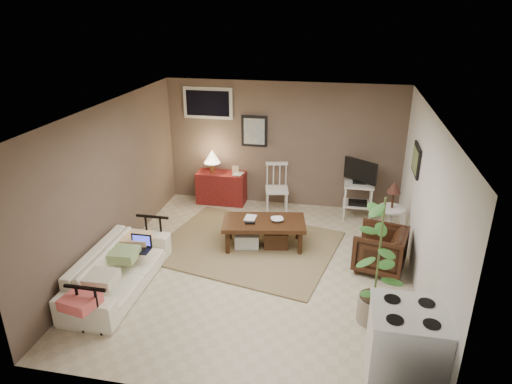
% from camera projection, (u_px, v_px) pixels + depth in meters
% --- Properties ---
extents(floor, '(5.00, 5.00, 0.00)m').
position_uv_depth(floor, '(258.00, 268.00, 6.88)').
color(floor, '#C1B293').
rests_on(floor, ground).
extents(art_back, '(0.50, 0.03, 0.60)m').
position_uv_depth(art_back, '(254.00, 131.00, 8.67)').
color(art_back, black).
extents(art_right, '(0.03, 0.60, 0.45)m').
position_uv_depth(art_right, '(416.00, 160.00, 6.86)').
color(art_right, black).
extents(window, '(0.96, 0.03, 0.60)m').
position_uv_depth(window, '(208.00, 103.00, 8.64)').
color(window, silver).
extents(rug, '(3.14, 2.72, 0.03)m').
position_uv_depth(rug, '(247.00, 246.00, 7.49)').
color(rug, olive).
rests_on(rug, floor).
extents(coffee_table, '(1.42, 0.90, 0.50)m').
position_uv_depth(coffee_table, '(263.00, 232.00, 7.38)').
color(coffee_table, '#3E1D11').
rests_on(coffee_table, floor).
extents(sofa, '(0.58, 1.99, 0.78)m').
position_uv_depth(sofa, '(118.00, 263.00, 6.27)').
color(sofa, white).
rests_on(sofa, floor).
extents(sofa_pillows, '(0.38, 1.89, 0.13)m').
position_uv_depth(sofa_pillows, '(112.00, 267.00, 6.02)').
color(sofa_pillows, beige).
rests_on(sofa_pillows, sofa).
extents(sofa_end_rails, '(0.54, 1.99, 0.67)m').
position_uv_depth(sofa_end_rails, '(126.00, 267.00, 6.27)').
color(sofa_end_rails, black).
rests_on(sofa_end_rails, floor).
extents(laptop, '(0.31, 0.22, 0.21)m').
position_uv_depth(laptop, '(140.00, 245.00, 6.50)').
color(laptop, black).
rests_on(laptop, sofa).
extents(red_console, '(0.95, 0.42, 1.10)m').
position_uv_depth(red_console, '(221.00, 185.00, 9.03)').
color(red_console, maroon).
rests_on(red_console, floor).
extents(spindle_chair, '(0.49, 0.49, 0.93)m').
position_uv_depth(spindle_chair, '(277.00, 190.00, 8.64)').
color(spindle_chair, silver).
rests_on(spindle_chair, floor).
extents(tv_stand, '(0.58, 0.43, 1.12)m').
position_uv_depth(tv_stand, '(359.00, 188.00, 8.30)').
color(tv_stand, silver).
rests_on(tv_stand, floor).
extents(side_table, '(0.43, 0.43, 1.14)m').
position_uv_depth(side_table, '(392.00, 207.00, 7.24)').
color(side_table, silver).
rests_on(side_table, floor).
extents(armchair, '(0.80, 0.83, 0.72)m').
position_uv_depth(armchair, '(380.00, 247.00, 6.73)').
color(armchair, black).
rests_on(armchair, floor).
extents(potted_plant, '(0.43, 0.43, 1.71)m').
position_uv_depth(potted_plant, '(379.00, 257.00, 5.40)').
color(potted_plant, gray).
rests_on(potted_plant, floor).
extents(stove, '(0.74, 0.69, 0.97)m').
position_uv_depth(stove, '(405.00, 351.00, 4.55)').
color(stove, silver).
rests_on(stove, floor).
extents(bowl, '(0.21, 0.11, 0.20)m').
position_uv_depth(bowl, '(277.00, 215.00, 7.26)').
color(bowl, '#3E1D11').
rests_on(bowl, coffee_table).
extents(book_table, '(0.18, 0.02, 0.24)m').
position_uv_depth(book_table, '(245.00, 211.00, 7.36)').
color(book_table, '#3E1D11').
rests_on(book_table, coffee_table).
extents(book_console, '(0.18, 0.05, 0.23)m').
position_uv_depth(book_console, '(234.00, 168.00, 8.83)').
color(book_console, '#3E1D11').
rests_on(book_console, red_console).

